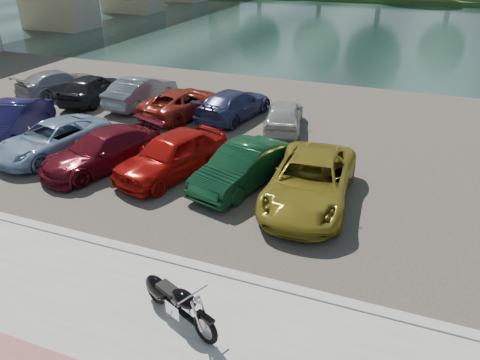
{
  "coord_description": "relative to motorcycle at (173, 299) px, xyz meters",
  "views": [
    {
      "loc": [
        4.15,
        -6.37,
        7.35
      ],
      "look_at": [
        -0.29,
        4.96,
        1.1
      ],
      "focal_mm": 35.0,
      "sensor_mm": 36.0,
      "label": 1
    }
  ],
  "objects": [
    {
      "name": "motorcycle",
      "position": [
        0.0,
        0.0,
        0.0
      ],
      "size": [
        2.21,
        1.15,
        1.05
      ],
      "rotation": [
        0.0,
        0.0,
        -0.4
      ],
      "color": "black",
      "rests_on": "promenade"
    },
    {
      "name": "car_11",
      "position": [
        -3.6,
        12.37,
        0.13
      ],
      "size": [
        2.66,
        4.78,
        1.31
      ],
      "primitive_type": "imported",
      "rotation": [
        0.0,
        0.0,
        2.95
      ],
      "color": "navy",
      "rests_on": "parking_lot"
    },
    {
      "name": "kerb",
      "position": [
        -0.02,
        1.74,
        -0.49
      ],
      "size": [
        60.0,
        0.3,
        0.14
      ],
      "primitive_type": "cube",
      "color": "#AAA8A0",
      "rests_on": "ground"
    },
    {
      "name": "ground",
      "position": [
        -0.02,
        -0.26,
        -0.56
      ],
      "size": [
        200.0,
        200.0,
        0.0
      ],
      "primitive_type": "plane",
      "color": "#595447",
      "rests_on": "ground"
    },
    {
      "name": "parking_lot",
      "position": [
        -0.02,
        10.74,
        -0.54
      ],
      "size": [
        60.0,
        18.0,
        0.04
      ],
      "primitive_type": "cube",
      "color": "#413A34",
      "rests_on": "ground"
    },
    {
      "name": "car_5",
      "position": [
        -0.86,
        6.3,
        0.17
      ],
      "size": [
        2.43,
        4.41,
        1.38
      ],
      "primitive_type": "imported",
      "rotation": [
        0.0,
        0.0,
        -0.24
      ],
      "color": "#103D22",
      "rests_on": "parking_lot"
    },
    {
      "name": "river",
      "position": [
        -0.02,
        39.74,
        -0.56
      ],
      "size": [
        120.0,
        40.0,
        0.0
      ],
      "primitive_type": "cube",
      "color": "#192E2B",
      "rests_on": "ground"
    },
    {
      "name": "car_3",
      "position": [
        -5.99,
        5.79,
        0.14
      ],
      "size": [
        3.33,
        4.95,
        1.33
      ],
      "primitive_type": "imported",
      "rotation": [
        0.0,
        0.0,
        -0.35
      ],
      "color": "#5F0D19",
      "rests_on": "parking_lot"
    },
    {
      "name": "car_12",
      "position": [
        -1.07,
        11.8,
        0.13
      ],
      "size": [
        2.32,
        4.08,
        1.31
      ],
      "primitive_type": "imported",
      "rotation": [
        0.0,
        0.0,
        3.35
      ],
      "color": "#B9B9B4",
      "rests_on": "parking_lot"
    },
    {
      "name": "promenade",
      "position": [
        -0.02,
        -1.26,
        -0.51
      ],
      "size": [
        60.0,
        6.0,
        0.1
      ],
      "primitive_type": "cube",
      "color": "#AAA8A0",
      "rests_on": "ground"
    },
    {
      "name": "car_1",
      "position": [
        -11.08,
        6.68,
        0.22
      ],
      "size": [
        2.64,
        4.73,
        1.48
      ],
      "primitive_type": "imported",
      "rotation": [
        0.0,
        0.0,
        0.26
      ],
      "color": "#181645",
      "rests_on": "parking_lot"
    },
    {
      "name": "car_6",
      "position": [
        1.48,
        6.01,
        0.2
      ],
      "size": [
        2.72,
        5.35,
        1.45
      ],
      "primitive_type": "imported",
      "rotation": [
        0.0,
        0.0,
        0.06
      ],
      "color": "olive",
      "rests_on": "parking_lot"
    },
    {
      "name": "car_9",
      "position": [
        -8.58,
        12.47,
        0.18
      ],
      "size": [
        1.88,
        4.39,
        1.41
      ],
      "primitive_type": "imported",
      "rotation": [
        0.0,
        0.0,
        3.05
      ],
      "color": "slate",
      "rests_on": "parking_lot"
    },
    {
      "name": "car_4",
      "position": [
        -3.41,
        6.2,
        0.24
      ],
      "size": [
        3.0,
        4.78,
        1.52
      ],
      "primitive_type": "imported",
      "rotation": [
        0.0,
        0.0,
        -0.29
      ],
      "color": "#B6100C",
      "rests_on": "parking_lot"
    },
    {
      "name": "car_2",
      "position": [
        -8.46,
        6.06,
        0.11
      ],
      "size": [
        2.99,
        4.88,
        1.26
      ],
      "primitive_type": "imported",
      "rotation": [
        0.0,
        0.0,
        -0.21
      ],
      "color": "#89A8C7",
      "rests_on": "parking_lot"
    },
    {
      "name": "car_8",
      "position": [
        -11.15,
        12.02,
        0.19
      ],
      "size": [
        2.03,
        4.3,
        1.42
      ],
      "primitive_type": "imported",
      "rotation": [
        0.0,
        0.0,
        3.23
      ],
      "color": "black",
      "rests_on": "parking_lot"
    },
    {
      "name": "car_7",
      "position": [
        -13.63,
        12.45,
        0.12
      ],
      "size": [
        3.08,
        4.75,
        1.28
      ],
      "primitive_type": "imported",
      "rotation": [
        0.0,
        0.0,
        2.82
      ],
      "color": "gray",
      "rests_on": "parking_lot"
    },
    {
      "name": "car_10",
      "position": [
        -5.92,
        11.83,
        0.11
      ],
      "size": [
        3.09,
        4.91,
        1.26
      ],
      "primitive_type": "imported",
      "rotation": [
        0.0,
        0.0,
        2.91
      ],
      "color": "maroon",
      "rests_on": "parking_lot"
    }
  ]
}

